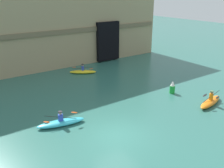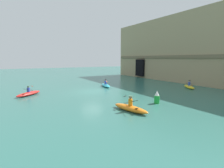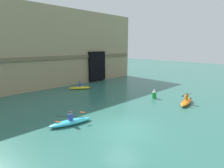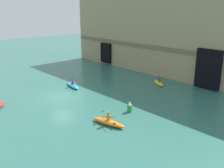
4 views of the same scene
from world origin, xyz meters
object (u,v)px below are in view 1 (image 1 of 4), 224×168
marker_buoy (172,88)px  kayak_cyan (61,122)px  kayak_orange (210,102)px  kayak_yellow (83,72)px

marker_buoy → kayak_cyan: bearing=177.7°
kayak_orange → marker_buoy: bearing=89.6°
kayak_yellow → marker_buoy: (3.86, -9.78, 0.32)m
kayak_yellow → kayak_cyan: (-6.87, -9.35, 0.01)m
kayak_cyan → kayak_yellow: bearing=65.9°
kayak_orange → kayak_cyan: size_ratio=1.01×
kayak_yellow → marker_buoy: bearing=145.0°
kayak_orange → kayak_cyan: bearing=148.9°
kayak_yellow → kayak_cyan: 11.60m
kayak_orange → kayak_cyan: 12.11m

